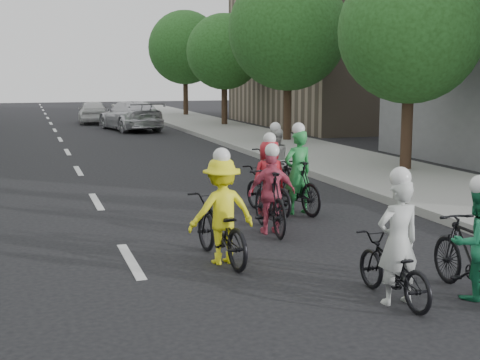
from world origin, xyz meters
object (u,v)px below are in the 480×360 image
cyclist_6 (394,259)px  cyclist_1 (473,251)px  cyclist_4 (274,167)px  follow_car_trail (93,112)px  cyclist_3 (221,221)px  cyclist_2 (270,198)px  cyclist_5 (296,182)px  cyclist_0 (268,186)px  follow_car_lead (131,116)px

cyclist_6 → cyclist_1: bearing=170.0°
cyclist_4 → follow_car_trail: bearing=-89.6°
cyclist_1 → cyclist_6: size_ratio=1.02×
cyclist_3 → cyclist_1: bearing=129.9°
cyclist_2 → cyclist_5: 1.81m
cyclist_6 → cyclist_5: bearing=-102.2°
cyclist_0 → cyclist_6: 5.44m
cyclist_2 → follow_car_lead: 22.72m
cyclist_4 → follow_car_trail: size_ratio=0.50×
cyclist_6 → cyclist_3: bearing=-59.4°
cyclist_5 → cyclist_0: bearing=-18.0°
cyclist_4 → cyclist_2: bearing=64.4°
cyclist_4 → follow_car_lead: bearing=-92.3°
cyclist_1 → cyclist_3: (-2.58, 2.51, 0.03)m
cyclist_3 → cyclist_4: (2.89, 5.38, -0.03)m
cyclist_2 → cyclist_3: (-1.36, -1.54, 0.01)m
cyclist_5 → follow_car_lead: cyclist_5 is taller
cyclist_4 → follow_car_trail: cyclist_4 is taller
cyclist_3 → cyclist_2: bearing=-137.4°
cyclist_4 → cyclist_0: bearing=62.6°
follow_car_trail → follow_car_lead: bearing=106.5°
cyclist_2 → cyclist_5: bearing=-123.4°
cyclist_3 → cyclist_5: size_ratio=1.04×
cyclist_0 → cyclist_5: (0.58, -0.08, 0.07)m
cyclist_1 → cyclist_5: bearing=-85.9°
cyclist_5 → cyclist_6: cyclist_5 is taller
cyclist_0 → follow_car_lead: (0.47, 21.18, 0.16)m
cyclist_1 → follow_car_lead: bearing=-86.6°
cyclist_3 → cyclist_6: size_ratio=1.14×
cyclist_0 → cyclist_5: 0.59m
cyclist_0 → cyclist_3: bearing=49.7°
cyclist_5 → cyclist_6: size_ratio=1.09×
cyclist_5 → cyclist_6: 5.43m
cyclist_6 → follow_car_trail: (-0.50, 32.14, 0.12)m
cyclist_1 → cyclist_6: (-1.04, 0.14, -0.06)m
follow_car_lead → cyclist_0: bearing=78.4°
cyclist_5 → follow_car_lead: (-0.11, 21.26, 0.09)m
cyclist_1 → follow_car_trail: 32.31m
cyclist_2 → cyclist_4: 4.14m
cyclist_3 → cyclist_6: cyclist_3 is taller
cyclist_2 → cyclist_6: bearing=96.5°
follow_car_trail → cyclist_4: bearing=97.4°
cyclist_0 → cyclist_4: bearing=-122.1°
cyclist_2 → follow_car_trail: cyclist_2 is taller
cyclist_0 → cyclist_3: cyclist_3 is taller
cyclist_3 → follow_car_trail: cyclist_3 is taller
cyclist_6 → follow_car_lead: bearing=-94.1°
cyclist_1 → cyclist_4: cyclist_4 is taller
cyclist_3 → follow_car_trail: (1.03, 29.76, 0.03)m
cyclist_0 → cyclist_2: bearing=62.5°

